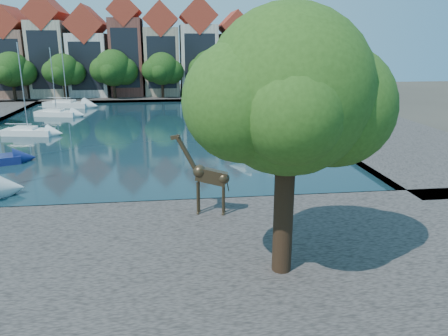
# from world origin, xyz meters

# --- Properties ---
(ground) EXTENTS (160.00, 160.00, 0.00)m
(ground) POSITION_xyz_m (0.00, 0.00, 0.00)
(ground) COLOR #38332B
(ground) RESTS_ON ground
(water_basin) EXTENTS (38.00, 50.00, 0.08)m
(water_basin) POSITION_xyz_m (0.00, 24.00, 0.04)
(water_basin) COLOR black
(water_basin) RESTS_ON ground
(near_quay) EXTENTS (50.00, 14.00, 0.50)m
(near_quay) POSITION_xyz_m (0.00, -7.00, 0.25)
(near_quay) COLOR #534C48
(near_quay) RESTS_ON ground
(far_quay) EXTENTS (60.00, 16.00, 0.50)m
(far_quay) POSITION_xyz_m (0.00, 56.00, 0.25)
(far_quay) COLOR #534C48
(far_quay) RESTS_ON ground
(right_quay) EXTENTS (14.00, 52.00, 0.50)m
(right_quay) POSITION_xyz_m (25.00, 24.00, 0.25)
(right_quay) COLOR #534C48
(right_quay) RESTS_ON ground
(plane_tree) EXTENTS (8.32, 6.40, 10.62)m
(plane_tree) POSITION_xyz_m (7.62, -9.01, 7.67)
(plane_tree) COLOR #332114
(plane_tree) RESTS_ON near_quay
(townhouse_west_end) EXTENTS (5.44, 9.18, 14.93)m
(townhouse_west_end) POSITION_xyz_m (-23.00, 55.99, 7.36)
(townhouse_west_end) COLOR #8D604D
(townhouse_west_end) RESTS_ON far_quay
(townhouse_west_mid) EXTENTS (5.94, 9.18, 16.79)m
(townhouse_west_mid) POSITION_xyz_m (-17.00, 55.99, 8.23)
(townhouse_west_mid) COLOR #B7A88D
(townhouse_west_mid) RESTS_ON far_quay
(townhouse_west_inner) EXTENTS (6.43, 9.18, 15.15)m
(townhouse_west_inner) POSITION_xyz_m (-10.50, 55.99, 7.35)
(townhouse_west_inner) COLOR silver
(townhouse_west_inner) RESTS_ON far_quay
(townhouse_center) EXTENTS (5.44, 9.18, 16.93)m
(townhouse_center) POSITION_xyz_m (-4.00, 55.99, 8.36)
(townhouse_center) COLOR brown
(townhouse_center) RESTS_ON far_quay
(townhouse_east_inner) EXTENTS (5.94, 9.18, 15.79)m
(townhouse_east_inner) POSITION_xyz_m (2.00, 55.99, 7.73)
(townhouse_east_inner) COLOR tan
(townhouse_east_inner) RESTS_ON far_quay
(townhouse_east_mid) EXTENTS (6.43, 9.18, 16.65)m
(townhouse_east_mid) POSITION_xyz_m (8.50, 55.99, 8.10)
(townhouse_east_mid) COLOR beige
(townhouse_east_mid) RESTS_ON far_quay
(townhouse_east_end) EXTENTS (5.44, 9.18, 14.43)m
(townhouse_east_end) POSITION_xyz_m (15.00, 55.99, 7.11)
(townhouse_east_end) COLOR brown
(townhouse_east_end) RESTS_ON far_quay
(far_tree_far_west) EXTENTS (7.28, 5.60, 7.68)m
(far_tree_far_west) POSITION_xyz_m (-21.90, 50.49, 5.18)
(far_tree_far_west) COLOR #332114
(far_tree_far_west) RESTS_ON far_quay
(far_tree_west) EXTENTS (6.76, 5.20, 7.36)m
(far_tree_west) POSITION_xyz_m (-13.91, 50.49, 5.08)
(far_tree_west) COLOR #332114
(far_tree_west) RESTS_ON far_quay
(far_tree_mid_west) EXTENTS (7.80, 6.00, 8.00)m
(far_tree_mid_west) POSITION_xyz_m (-5.89, 50.49, 5.29)
(far_tree_mid_west) COLOR #332114
(far_tree_mid_west) RESTS_ON far_quay
(far_tree_mid_east) EXTENTS (7.02, 5.40, 7.52)m
(far_tree_mid_east) POSITION_xyz_m (2.10, 50.49, 5.13)
(far_tree_mid_east) COLOR #332114
(far_tree_mid_east) RESTS_ON far_quay
(far_tree_east) EXTENTS (7.54, 5.80, 7.84)m
(far_tree_east) POSITION_xyz_m (10.11, 50.49, 5.24)
(far_tree_east) COLOR #332114
(far_tree_east) RESTS_ON far_quay
(far_tree_far_east) EXTENTS (6.76, 5.20, 7.36)m
(far_tree_far_east) POSITION_xyz_m (18.09, 50.49, 5.08)
(far_tree_far_east) COLOR #332114
(far_tree_far_east) RESTS_ON far_quay
(giraffe_statue) EXTENTS (3.08, 0.97, 4.42)m
(giraffe_statue) POSITION_xyz_m (4.98, -2.40, 2.67)
(giraffe_statue) COLOR #3C2F1E
(giraffe_statue) RESTS_ON near_quay
(sailboat_left_c) EXTENTS (5.46, 2.74, 9.53)m
(sailboat_left_c) POSITION_xyz_m (-12.00, 23.01, 0.59)
(sailboat_left_c) COLOR white
(sailboat_left_c) RESTS_ON water_basin
(sailboat_left_d) EXTENTS (5.81, 3.26, 8.87)m
(sailboat_left_d) POSITION_xyz_m (-12.00, 35.48, 0.59)
(sailboat_left_d) COLOR white
(sailboat_left_d) RESTS_ON water_basin
(sailboat_left_e) EXTENTS (7.33, 4.32, 10.20)m
(sailboat_left_e) POSITION_xyz_m (-12.43, 44.00, 0.65)
(sailboat_left_e) COLOR silver
(sailboat_left_e) RESTS_ON water_basin
(sailboat_right_a) EXTENTS (5.92, 2.18, 11.17)m
(sailboat_right_a) POSITION_xyz_m (12.00, 9.67, 0.68)
(sailboat_right_a) COLOR white
(sailboat_right_a) RESTS_ON water_basin
(sailboat_right_b) EXTENTS (8.41, 5.47, 11.73)m
(sailboat_right_b) POSITION_xyz_m (12.62, 17.62, 0.63)
(sailboat_right_b) COLOR navy
(sailboat_right_b) RESTS_ON water_basin
(sailboat_right_c) EXTENTS (6.73, 4.65, 9.17)m
(sailboat_right_c) POSITION_xyz_m (15.00, 30.39, 0.64)
(sailboat_right_c) COLOR silver
(sailboat_right_c) RESTS_ON water_basin
(sailboat_right_d) EXTENTS (6.73, 2.86, 9.62)m
(sailboat_right_d) POSITION_xyz_m (12.00, 37.30, 0.68)
(sailboat_right_d) COLOR silver
(sailboat_right_d) RESTS_ON water_basin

